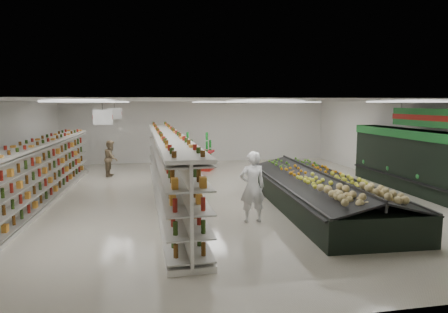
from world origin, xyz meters
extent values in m
plane|color=beige|center=(0.00, 0.00, 0.00)|extent=(16.00, 16.00, 0.00)
cube|color=white|center=(0.00, 0.00, 3.20)|extent=(14.00, 16.00, 0.02)
cube|color=white|center=(0.00, 8.00, 1.60)|extent=(14.00, 0.02, 3.20)
cube|color=white|center=(0.00, -8.00, 1.60)|extent=(14.00, 0.02, 3.20)
cube|color=white|center=(-7.00, 0.00, 1.60)|extent=(0.02, 16.00, 3.20)
cube|color=white|center=(7.00, 0.00, 1.60)|extent=(0.02, 16.00, 3.20)
cube|color=black|center=(6.55, -1.50, 1.10)|extent=(0.80, 8.00, 2.20)
cube|color=#1F742D|center=(6.53, -1.50, 2.05)|extent=(0.85, 8.00, 0.30)
cube|color=black|center=(6.30, -1.50, 0.55)|extent=(0.55, 7.80, 0.15)
cube|color=#B8B5AD|center=(6.40, -1.50, 1.35)|extent=(0.45, 7.70, 0.03)
cube|color=#B8B5AD|center=(6.40, -1.50, 1.65)|extent=(0.45, 7.70, 0.03)
cube|color=white|center=(-3.80, -2.00, 2.75)|extent=(0.50, 0.06, 0.40)
cube|color=#B01D14|center=(-3.80, -2.00, 2.75)|extent=(0.52, 0.02, 0.12)
cylinder|color=black|center=(-3.80, -2.00, 3.05)|extent=(0.01, 0.01, 0.50)
cube|color=white|center=(-3.80, 2.00, 2.75)|extent=(0.50, 0.06, 0.40)
cube|color=#B01D14|center=(-3.80, 2.00, 2.75)|extent=(0.52, 0.02, 0.12)
cylinder|color=black|center=(-3.80, 2.00, 3.05)|extent=(0.01, 0.01, 0.50)
cube|color=#1F742D|center=(6.25, -1.50, 2.65)|extent=(0.10, 3.20, 0.60)
cube|color=#B01D14|center=(6.19, -1.50, 2.65)|extent=(0.03, 3.20, 0.18)
cylinder|color=black|center=(6.25, -0.30, 3.05)|extent=(0.01, 0.01, 0.50)
cube|color=white|center=(-5.99, 0.07, 0.06)|extent=(1.30, 11.04, 0.11)
cube|color=white|center=(-5.99, 0.07, 0.92)|extent=(0.53, 11.00, 1.84)
cube|color=white|center=(-5.99, 0.07, 1.87)|extent=(1.30, 11.04, 0.07)
cube|color=#B8B5AD|center=(-6.20, 0.08, 0.17)|extent=(0.88, 10.93, 0.03)
cube|color=#B8B5AD|center=(-6.20, 0.08, 0.57)|extent=(0.88, 10.93, 0.03)
cube|color=#B8B5AD|center=(-6.20, 0.08, 0.97)|extent=(0.88, 10.93, 0.03)
cube|color=#B8B5AD|center=(-6.20, 0.08, 1.37)|extent=(0.88, 10.93, 0.03)
cube|color=#B8B5AD|center=(-6.20, 0.08, 1.77)|extent=(0.88, 10.93, 0.03)
cube|color=#B8B5AD|center=(-5.78, 0.06, 0.17)|extent=(0.88, 10.93, 0.03)
cube|color=#B8B5AD|center=(-5.78, 0.06, 0.57)|extent=(0.88, 10.93, 0.03)
cube|color=#B8B5AD|center=(-5.78, 0.06, 0.97)|extent=(0.88, 10.93, 0.03)
cube|color=#B8B5AD|center=(-5.78, 0.06, 1.37)|extent=(0.88, 10.93, 0.03)
cube|color=#B8B5AD|center=(-5.78, 0.06, 1.77)|extent=(0.88, 10.93, 0.03)
cube|color=white|center=(-1.99, -0.04, 0.06)|extent=(1.13, 12.31, 0.12)
cube|color=white|center=(-1.99, -0.04, 1.02)|extent=(0.27, 12.30, 2.05)
cube|color=white|center=(-1.99, -0.04, 2.09)|extent=(1.13, 12.31, 0.08)
cube|color=#B8B5AD|center=(-2.23, -0.05, 0.18)|extent=(0.66, 12.20, 0.03)
cube|color=#B8B5AD|center=(-2.23, -0.05, 0.63)|extent=(0.66, 12.20, 0.03)
cube|color=#B8B5AD|center=(-2.23, -0.05, 1.08)|extent=(0.66, 12.20, 0.03)
cube|color=#B8B5AD|center=(-2.23, -0.05, 1.53)|extent=(0.66, 12.20, 0.03)
cube|color=#B8B5AD|center=(-2.23, -0.05, 1.98)|extent=(0.66, 12.20, 0.03)
cube|color=#B8B5AD|center=(-1.76, -0.04, 0.18)|extent=(0.66, 12.20, 0.03)
cube|color=#B8B5AD|center=(-1.76, -0.04, 0.63)|extent=(0.66, 12.20, 0.03)
cube|color=#B8B5AD|center=(-1.76, -0.04, 1.08)|extent=(0.66, 12.20, 0.03)
cube|color=#B8B5AD|center=(-1.76, -0.04, 1.53)|extent=(0.66, 12.20, 0.03)
cube|color=#B8B5AD|center=(-1.76, -0.04, 1.98)|extent=(0.66, 12.20, 0.03)
cube|color=black|center=(2.39, -2.14, 0.37)|extent=(2.87, 7.55, 0.74)
cube|color=#262626|center=(1.15, -2.08, 0.77)|extent=(0.39, 7.44, 0.06)
cube|color=#262626|center=(3.62, -2.19, 0.77)|extent=(0.39, 7.44, 0.06)
cube|color=black|center=(1.72, -2.11, 0.87)|extent=(1.69, 7.39, 0.38)
cube|color=black|center=(3.05, -2.17, 0.87)|extent=(1.69, 7.39, 0.38)
cube|color=#262626|center=(2.39, -2.14, 0.98)|extent=(0.37, 7.33, 0.27)
cube|color=#B01D14|center=(-0.29, 5.31, 0.10)|extent=(1.45, 1.23, 0.20)
cube|color=red|center=(-0.29, 5.31, 0.87)|extent=(1.52, 1.30, 0.10)
imported|color=silver|center=(0.03, -3.18, 0.95)|extent=(0.71, 0.48, 1.89)
imported|color=tan|center=(-4.20, 4.45, 0.77)|extent=(0.55, 0.80, 1.54)
camera|label=1|loc=(-2.63, -13.10, 3.13)|focal=32.00mm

